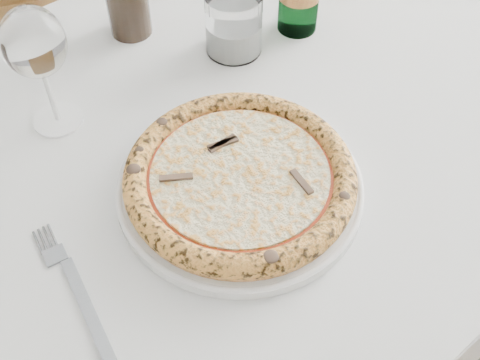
{
  "coord_description": "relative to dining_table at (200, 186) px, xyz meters",
  "views": [
    {
      "loc": [
        -0.48,
        -0.68,
        1.34
      ],
      "look_at": [
        -0.22,
        -0.3,
        0.78
      ],
      "focal_mm": 45.0,
      "sensor_mm": 36.0,
      "label": 1
    }
  ],
  "objects": [
    {
      "name": "pizza",
      "position": [
        -0.0,
        -0.1,
        0.12
      ],
      "size": [
        0.28,
        0.28,
        0.03
      ],
      "color": "#D6904D",
      "rests_on": "plate"
    },
    {
      "name": "wine_glass",
      "position": [
        -0.13,
        0.14,
        0.22
      ],
      "size": [
        0.08,
        0.08,
        0.18
      ],
      "color": "white",
      "rests_on": "dining_table"
    },
    {
      "name": "plate",
      "position": [
        0.0,
        -0.1,
        0.1
      ],
      "size": [
        0.3,
        0.3,
        0.02
      ],
      "color": "white",
      "rests_on": "dining_table"
    },
    {
      "name": "dining_table",
      "position": [
        0.0,
        0.0,
        0.0
      ],
      "size": [
        1.43,
        0.91,
        0.76
      ],
      "color": "brown",
      "rests_on": "floor"
    },
    {
      "name": "tumbler",
      "position": [
        0.15,
        0.13,
        0.13
      ],
      "size": [
        0.08,
        0.08,
        0.09
      ],
      "color": "white",
      "rests_on": "dining_table"
    },
    {
      "name": "floor",
      "position": [
        0.22,
        0.2,
        -0.67
      ],
      "size": [
        5.0,
        6.0,
        0.02
      ],
      "primitive_type": "cube",
      "color": "slate",
      "rests_on": "ground"
    },
    {
      "name": "fork",
      "position": [
        -0.23,
        -0.12,
        0.1
      ],
      "size": [
        0.03,
        0.21,
        0.0
      ],
      "color": "gray",
      "rests_on": "dining_table"
    }
  ]
}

